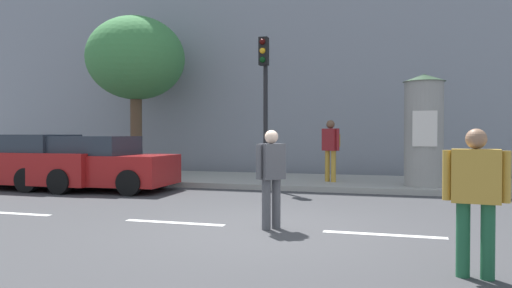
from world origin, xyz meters
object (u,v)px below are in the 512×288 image
Objects in this scene: street_tree at (136,59)px; parked_car_silver at (94,164)px; parked_car_dark at (31,162)px; traffic_light at (264,85)px; pedestrian_in_red_top at (271,172)px; pedestrian_tallest at (331,145)px; poster_column at (424,129)px; pedestrian_in_light_jacket at (476,191)px.

parked_car_silver is (0.94, -3.74, -3.42)m from street_tree.
traffic_light is at bearing 14.96° from parked_car_dark.
pedestrian_in_red_top is 6.44m from pedestrian_tallest.
pedestrian_in_red_top is (1.59, -5.29, -1.94)m from traffic_light.
poster_column is at bearing -11.34° from pedestrian_tallest.
street_tree is at bearing 157.07° from traffic_light.
poster_column is 9.85m from street_tree.
street_tree is at bearing 104.05° from parked_car_silver.
street_tree is 5.25m from parked_car_dark.
traffic_light is 5.85m from pedestrian_in_red_top.
poster_column reaches higher than pedestrian_in_red_top.
pedestrian_in_light_jacket is at bearing -88.94° from poster_column.
pedestrian_in_red_top reaches higher than parked_car_dark.
poster_column is 6.50m from pedestrian_in_red_top.
pedestrian_in_red_top is 0.37× the size of parked_car_silver.
traffic_light is 0.88× the size of parked_car_dark.
parked_car_silver is at bearing -75.95° from street_tree.
street_tree is 1.28× the size of parked_car_silver.
pedestrian_in_red_top is at bearing -73.30° from traffic_light.
pedestrian_tallest is at bearing -8.93° from street_tree.
parked_car_dark is at bearing -160.44° from pedestrian_tallest.
parked_car_dark is 1.92m from parked_car_silver.
pedestrian_in_light_jacket is (0.14, -7.84, -0.72)m from poster_column.
parked_car_silver is (-5.91, 3.78, -0.20)m from pedestrian_in_red_top.
street_tree reaches higher than traffic_light.
pedestrian_in_light_jacket is 3.30m from pedestrian_in_red_top.
parked_car_dark is at bearing -175.39° from parked_car_silver.
traffic_light is 5.85m from street_tree.
parked_car_dark is at bearing -165.04° from traffic_light.
traffic_light is at bearing 106.70° from pedestrian_in_red_top.
pedestrian_in_red_top is at bearing -24.85° from parked_car_dark.
street_tree reaches higher than parked_car_silver.
pedestrian_in_red_top is 7.02m from parked_car_silver.
traffic_light is at bearing -145.50° from pedestrian_tallest.
pedestrian_in_light_jacket is 0.37× the size of parked_car_silver.
pedestrian_in_light_jacket is at bearing -59.24° from traffic_light.
traffic_light reaches higher than poster_column.
pedestrian_in_light_jacket is 0.34× the size of parked_car_dark.
traffic_light is 6.79m from parked_car_dark.
parked_car_dark reaches higher than parked_car_silver.
pedestrian_in_red_top is at bearing -47.66° from street_tree.
parked_car_dark is (-10.52, 5.53, -0.18)m from pedestrian_in_light_jacket.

